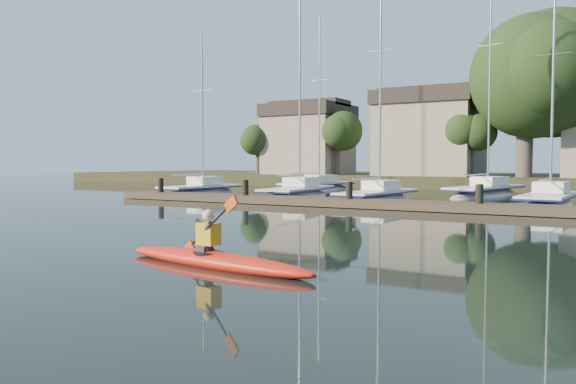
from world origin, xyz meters
The scene contains 10 objects.
ground centered at (0.00, 0.00, 0.00)m, with size 160.00×160.00×0.00m, color black.
kayak centered at (0.92, -1.54, 0.20)m, with size 5.08×1.37×1.61m.
dock centered at (0.00, 14.00, 0.20)m, with size 34.00×2.00×1.80m.
sailboat_0 centered at (-15.49, 18.28, -0.19)m, with size 2.48×7.61×11.92m.
sailboat_1 centered at (-8.43, 18.71, -0.19)m, with size 3.08×8.96×14.36m.
sailboat_2 centered at (-3.23, 18.31, -0.18)m, with size 2.54×8.64×14.11m.
sailboat_3 centered at (5.23, 19.18, -0.19)m, with size 2.60×8.01×12.72m.
sailboat_5 centered at (-11.68, 27.52, -0.18)m, with size 3.67×8.94×14.42m.
sailboat_6 centered at (0.92, 26.36, -0.19)m, with size 4.06×10.46×16.27m.
shore centered at (1.61, 40.29, 3.23)m, with size 90.00×25.25×12.75m.
Camera 1 is at (7.92, -10.54, 2.10)m, focal length 35.00 mm.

